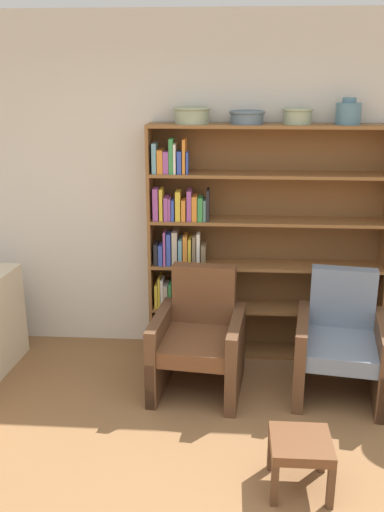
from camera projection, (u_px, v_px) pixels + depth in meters
The scene contains 9 objects.
wall_back at pixel (236, 188), 4.68m from camera, with size 12.00×0.06×2.75m.
bookshelf at pixel (243, 249), 4.64m from camera, with size 1.90×0.30×1.91m.
bowl_sage at pixel (192, 114), 4.34m from camera, with size 0.29×0.29×0.13m.
bowl_slate at pixel (247, 116), 4.31m from camera, with size 0.27×0.27×0.10m.
bowl_brass at pixel (298, 115), 4.29m from camera, with size 0.23×0.23×0.12m.
vase_tall at pixel (348, 113), 4.26m from camera, with size 0.19×0.19×0.20m.
armchair_leather at pixel (199, 339), 4.24m from camera, with size 0.71×0.75×0.89m.
armchair_cushioned at pixel (341, 344), 4.17m from camera, with size 0.74×0.77×0.89m.
footstool at pixel (301, 449), 3.20m from camera, with size 0.34×0.34×0.32m.
Camera 1 is at (-0.05, -2.26, 2.26)m, focal length 40.00 mm.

